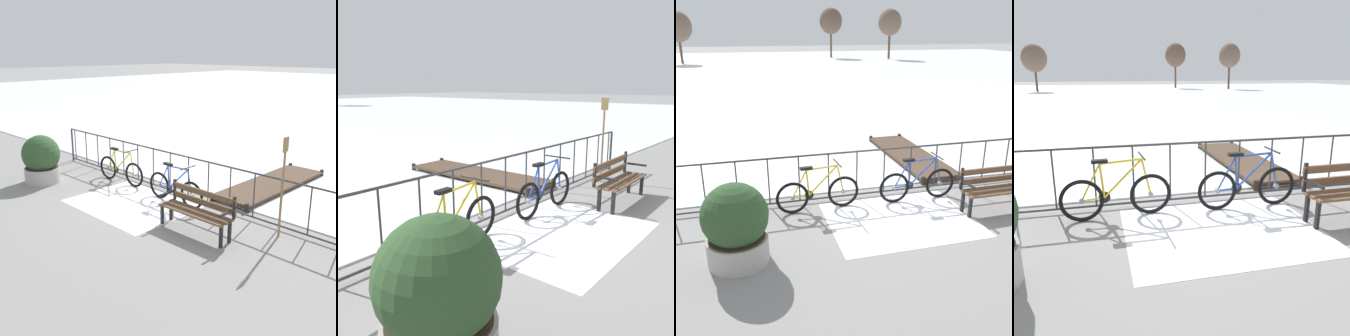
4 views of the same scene
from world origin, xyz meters
TOP-DOWN VIEW (x-y plane):
  - ground_plane at (0.00, 0.00)m, footprint 160.00×160.00m
  - frozen_pond at (0.00, 28.40)m, footprint 80.00×56.00m
  - snow_patch at (-0.10, -1.20)m, footprint 2.77×2.15m
  - railing_fence at (0.00, 0.00)m, footprint 9.06×0.06m
  - bicycle_near_railing at (-1.53, -0.37)m, footprint 1.71×0.52m
  - bicycle_second at (0.59, -0.44)m, footprint 1.71×0.52m
  - park_bench at (1.98, -1.23)m, footprint 1.61×0.50m
  - planter_with_shrub at (-3.12, -1.84)m, footprint 1.02×1.02m
  - wooden_dock at (1.62, 2.19)m, footprint 1.10×3.88m
  - tree_far_west at (-8.19, 37.73)m, footprint 2.77×2.77m
  - tree_west_mid at (15.21, 38.25)m, footprint 2.74×2.74m
  - tree_centre at (9.04, 42.43)m, footprint 2.81×2.81m

SIDE VIEW (x-z plane):
  - ground_plane at x=0.00m, z-range 0.00..0.00m
  - snow_patch at x=-0.10m, z-range 0.00..0.01m
  - frozen_pond at x=0.00m, z-range 0.00..0.03m
  - wooden_dock at x=1.62m, z-range 0.02..0.22m
  - bicycle_near_railing at x=-1.53m, z-range -0.12..0.86m
  - bicycle_second at x=0.59m, z-range -0.12..0.86m
  - park_bench at x=1.98m, z-range 0.07..0.96m
  - railing_fence at x=0.00m, z-range 0.02..1.09m
  - planter_with_shrub at x=-3.12m, z-range -0.01..1.29m
  - tree_far_west at x=-8.19m, z-range 1.05..6.24m
  - tree_west_mid at x=15.21m, z-range 1.32..7.02m
  - tree_centre at x=9.04m, z-range 1.39..7.30m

